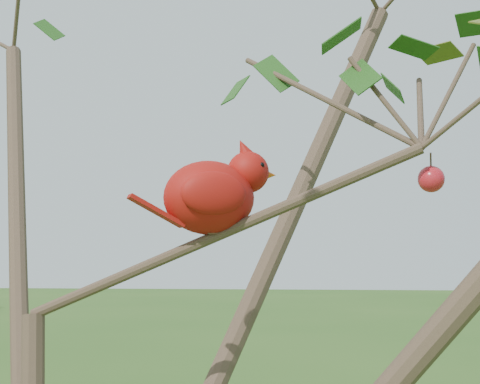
# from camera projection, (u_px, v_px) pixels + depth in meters

# --- Properties ---
(crabapple_tree) EXTENTS (2.35, 2.05, 2.95)m
(crabapple_tree) POSITION_uv_depth(u_px,v_px,m) (54.00, 201.00, 1.04)
(crabapple_tree) COLOR #3A281F
(crabapple_tree) RESTS_ON ground
(cardinal) EXTENTS (0.23, 0.16, 0.16)m
(cardinal) POSITION_uv_depth(u_px,v_px,m) (214.00, 194.00, 1.13)
(cardinal) COLOR #AD110E
(cardinal) RESTS_ON ground
(distant_trees) EXTENTS (42.58, 15.42, 3.63)m
(distant_trees) POSITION_uv_depth(u_px,v_px,m) (239.00, 265.00, 26.10)
(distant_trees) COLOR #3A281F
(distant_trees) RESTS_ON ground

